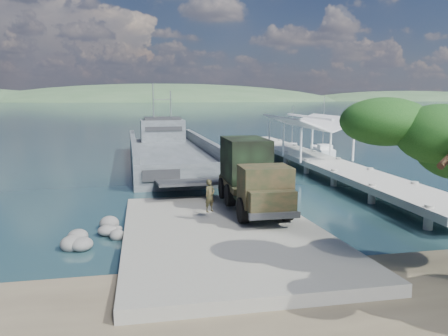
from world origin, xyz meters
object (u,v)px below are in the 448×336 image
landing_craft (170,157)px  sailboat_near (323,151)px  military_truck (251,175)px  sailboat_far (292,148)px  pier (311,152)px  soldier (210,203)px

landing_craft → sailboat_near: landing_craft is taller
military_truck → sailboat_far: size_ratio=1.46×
pier → soldier: size_ratio=24.08×
sailboat_near → sailboat_far: (-2.75, 3.84, -0.07)m
landing_craft → military_truck: 21.78m
soldier → sailboat_near: 34.17m
pier → sailboat_near: (5.75, 10.26, -1.20)m
pier → military_truck: pier is taller
landing_craft → sailboat_near: size_ratio=4.35×
soldier → sailboat_near: bearing=22.1°
military_truck → soldier: bearing=-145.1°
military_truck → sailboat_far: 33.11m
pier → military_truck: size_ratio=4.94×
sailboat_near → sailboat_far: 4.72m
landing_craft → sailboat_far: (16.93, 8.74, -0.45)m
soldier → sailboat_far: bearing=29.2°
landing_craft → sailboat_near: (19.68, 4.91, -0.38)m
soldier → sailboat_far: sailboat_far is taller
military_truck → sailboat_near: size_ratio=1.20×
landing_craft → sailboat_far: landing_craft is taller
pier → landing_craft: bearing=159.0°
sailboat_near → military_truck: bearing=-112.0°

